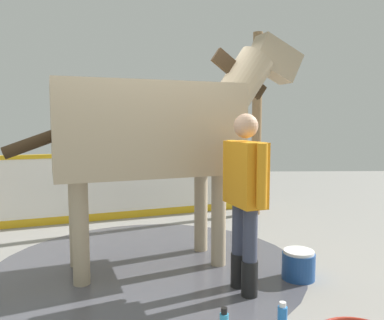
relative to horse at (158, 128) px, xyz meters
The scene contains 8 objects.
ground_plane 1.54m from the horse, 130.21° to the left, with size 16.00×16.00×0.02m, color gray.
wet_patch 1.50m from the horse, 108.87° to the left, with size 3.36×3.36×0.00m, color #4C4C54.
barrier_wall 2.38m from the horse, 22.07° to the left, with size 1.77×4.97×1.08m.
roof_post_near 2.73m from the horse, 33.62° to the right, with size 0.16×0.16×3.01m, color olive.
horse is the anchor object (origin of this frame).
handler 1.22m from the horse, 130.92° to the right, with size 0.63×0.36×1.64m.
wash_bucket 2.01m from the horse, 107.58° to the right, with size 0.33×0.33×0.29m.
bottle_spray 2.21m from the horse, 143.63° to the right, with size 0.07×0.07×0.21m.
Camera 1 is at (-3.93, -0.49, 1.57)m, focal length 36.11 mm.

